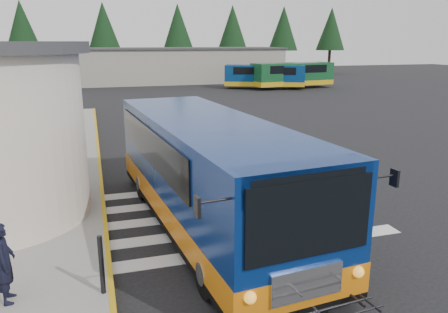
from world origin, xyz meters
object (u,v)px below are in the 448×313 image
object	(u,v)px
pedestrian_a	(4,263)
far_bus_b	(292,74)
transit_bus	(209,177)
bollard	(101,265)
far_bus_a	(265,75)

from	to	relation	value
pedestrian_a	far_bus_b	distance (m)	42.02
transit_bus	bollard	world-z (taller)	transit_bus
transit_bus	far_bus_b	distance (m)	37.42
bollard	far_bus_a	world-z (taller)	far_bus_a
bollard	far_bus_b	xyz separation A→B (m)	(20.97, 35.60, 0.77)
transit_bus	pedestrian_a	bearing A→B (deg)	-156.32
pedestrian_a	far_bus_b	world-z (taller)	far_bus_b
far_bus_a	far_bus_b	size ratio (longest dim) A/B	0.93
transit_bus	bollard	bearing A→B (deg)	-141.19
transit_bus	far_bus_a	world-z (taller)	transit_bus
bollard	transit_bus	bearing A→B (deg)	44.24
bollard	far_bus_a	xyz separation A→B (m)	(17.91, 35.99, 0.65)
far_bus_a	bollard	bearing A→B (deg)	177.97
transit_bus	bollard	size ratio (longest dim) A/B	8.90
bollard	pedestrian_a	bearing A→B (deg)	171.98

